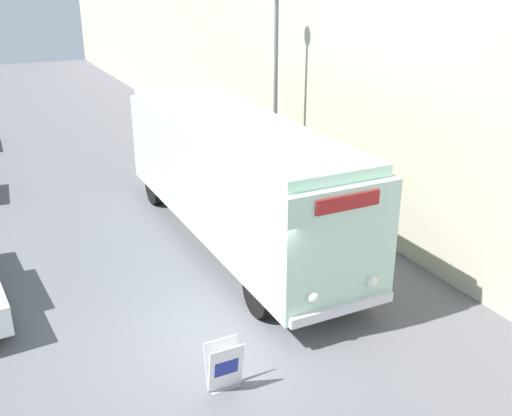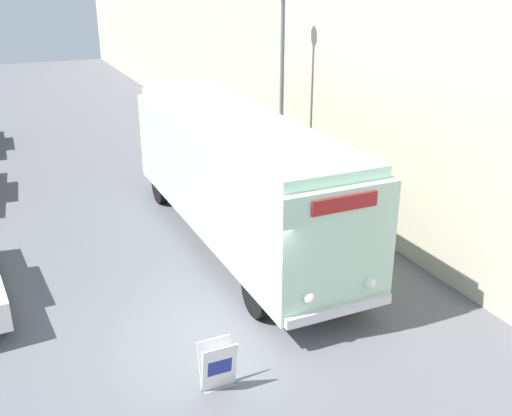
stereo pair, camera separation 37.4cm
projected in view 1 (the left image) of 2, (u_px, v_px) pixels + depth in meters
name	position (u px, v px, depth m)	size (l,w,h in m)	color
ground_plane	(217.00, 345.00, 11.44)	(80.00, 80.00, 0.00)	#56565B
building_wall_right	(257.00, 45.00, 20.57)	(0.30, 60.00, 8.49)	#B2A893
vintage_bus	(234.00, 173.00, 15.14)	(2.45, 10.02, 3.31)	black
sign_board	(224.00, 367.00, 10.14)	(0.62, 0.34, 0.89)	gray
streetlamp	(276.00, 66.00, 17.35)	(0.36, 0.36, 6.22)	#595E60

